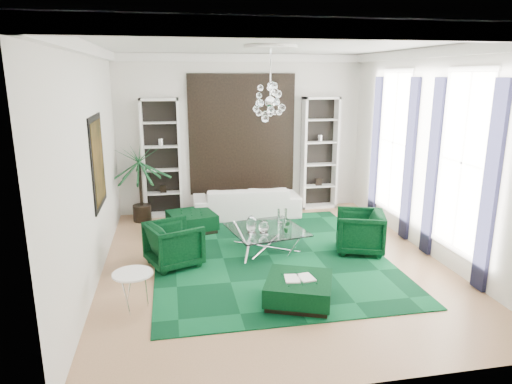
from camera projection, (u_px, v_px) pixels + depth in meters
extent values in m
cube|color=tan|center=(273.00, 263.00, 8.31)|extent=(6.00, 7.00, 0.02)
cube|color=white|center=(275.00, 43.00, 7.36)|extent=(6.00, 7.00, 0.02)
cube|color=silver|center=(242.00, 134.00, 11.18)|extent=(6.00, 0.02, 3.80)
cube|color=silver|center=(353.00, 222.00, 4.49)|extent=(6.00, 0.02, 3.80)
cube|color=silver|center=(90.00, 166.00, 7.29)|extent=(0.02, 7.00, 3.80)
cube|color=silver|center=(433.00, 154.00, 8.38)|extent=(0.02, 7.00, 3.80)
cylinder|color=white|center=(271.00, 47.00, 7.66)|extent=(0.90, 0.90, 0.05)
cube|color=black|center=(242.00, 135.00, 11.13)|extent=(2.50, 0.06, 2.80)
cube|color=black|center=(98.00, 162.00, 7.88)|extent=(0.04, 1.30, 1.60)
cube|color=white|center=(462.00, 163.00, 7.52)|extent=(0.03, 1.10, 2.90)
cube|color=black|center=(490.00, 189.00, 6.83)|extent=(0.07, 0.30, 3.25)
cube|color=black|center=(433.00, 169.00, 8.31)|extent=(0.07, 0.30, 3.25)
cube|color=white|center=(393.00, 143.00, 9.80)|extent=(0.03, 1.10, 2.90)
cube|color=black|center=(409.00, 160.00, 9.11)|extent=(0.07, 0.30, 3.25)
cube|color=black|center=(375.00, 149.00, 10.60)|extent=(0.07, 0.30, 3.25)
cube|color=black|center=(269.00, 255.00, 8.59)|extent=(4.20, 5.00, 0.02)
imported|color=silver|center=(246.00, 202.00, 10.93)|extent=(2.53, 1.03, 0.73)
imported|color=black|center=(174.00, 244.00, 8.08)|extent=(1.13, 1.11, 0.80)
imported|color=black|center=(360.00, 232.00, 8.71)|extent=(1.12, 1.11, 0.81)
cube|color=black|center=(192.00, 222.00, 9.91)|extent=(1.13, 1.13, 0.41)
cube|color=black|center=(299.00, 291.00, 6.79)|extent=(1.23, 1.23, 0.38)
cube|color=white|center=(299.00, 278.00, 6.74)|extent=(0.44, 0.30, 0.03)
cylinder|color=white|center=(134.00, 291.00, 6.58)|extent=(0.63, 0.63, 0.55)
imported|color=#134922|center=(287.00, 227.00, 8.49)|extent=(0.15, 0.14, 0.22)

